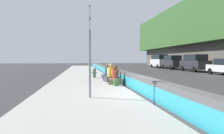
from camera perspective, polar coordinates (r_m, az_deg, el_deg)
ground_plane at (r=9.15m, az=9.30°, el=-8.11°), size 160.00×160.00×0.00m
sidewalk_strip at (r=8.70m, az=-7.70°, el=-8.17°), size 80.00×4.40×0.14m
jersey_barrier at (r=9.09m, az=9.29°, el=-5.48°), size 76.00×0.45×0.85m
route_sign_post at (r=7.90m, az=-6.30°, el=6.38°), size 0.44×0.09×3.60m
fire_hydrant at (r=16.43m, az=-5.03°, el=-1.47°), size 0.26×0.46×0.88m
seated_person_foreground at (r=12.22m, az=0.93°, el=-3.10°), size 0.83×0.93×1.17m
seated_person_middle at (r=13.49m, az=-0.19°, el=-2.54°), size 0.89×0.99×1.21m
seated_person_rear at (r=14.44m, az=-0.65°, el=-2.28°), size 0.94×1.02×1.17m
seated_person_far at (r=15.79m, az=-1.26°, el=-1.92°), size 0.87×0.96×1.16m
backpack at (r=11.41m, az=1.10°, el=-4.34°), size 0.32×0.28×0.40m
parked_car_fourth at (r=29.03m, az=22.47°, el=1.13°), size 4.83×2.13×2.28m
parked_car_midline at (r=34.69m, az=16.74°, el=1.35°), size 4.84×2.15×2.28m
parked_car_far at (r=40.15m, az=13.29°, el=1.73°), size 5.10×2.11×2.56m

